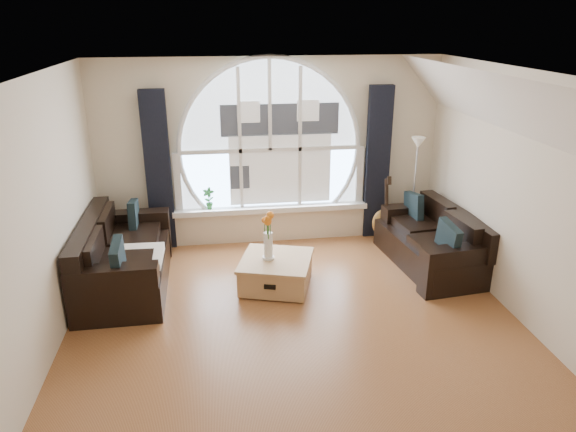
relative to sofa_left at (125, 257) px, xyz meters
The scene contains 21 objects.
ground 2.49m from the sofa_left, 36.63° to the right, with size 5.00×5.50×0.01m, color brown.
ceiling 3.37m from the sofa_left, 36.63° to the right, with size 5.00×5.50×0.01m, color silver.
wall_back 2.54m from the sofa_left, 32.96° to the left, with size 5.00×0.01×2.70m, color beige.
wall_front 4.75m from the sofa_left, 64.91° to the right, with size 5.00×0.01×2.70m, color beige.
wall_left 1.83m from the sofa_left, 109.64° to the right, with size 0.01×5.50×2.70m, color beige.
wall_right 4.81m from the sofa_left, 18.17° to the right, with size 0.01×5.50×2.70m, color beige.
attic_slope 4.84m from the sofa_left, 19.38° to the right, with size 0.92×5.50×0.72m, color silver.
arched_window 2.64m from the sofa_left, 32.34° to the left, with size 2.60×0.06×2.15m, color silver.
window_sill 2.30m from the sofa_left, 30.87° to the left, with size 2.90×0.22×0.08m, color white.
window_frame 2.63m from the sofa_left, 31.71° to the left, with size 2.76×0.08×2.15m, color white.
neighbor_house 2.69m from the sofa_left, 30.17° to the left, with size 1.70×0.02×1.50m, color silver.
curtain_left 1.43m from the sofa_left, 72.07° to the left, with size 0.35×0.12×2.30m, color black.
curtain_right 3.83m from the sofa_left, 17.99° to the left, with size 0.35×0.12×2.30m, color black.
sofa_left is the anchor object (origin of this frame).
sofa_right 4.02m from the sofa_left, ahead, with size 0.88×1.77×0.79m, color black.
coffee_chest 1.90m from the sofa_left, ahead, with size 0.85×0.85×0.42m, color #AD8254.
throw_blanket 0.35m from the sofa_left, 51.42° to the right, with size 0.55×0.55×0.10m, color silver.
vase_flowers 1.83m from the sofa_left, ahead, with size 0.24×0.24×0.70m, color white.
floor_lamp 4.17m from the sofa_left, 11.83° to the left, with size 0.24×0.24×1.60m, color #B2B2B2.
guitar 3.74m from the sofa_left, 13.54° to the left, with size 0.36×0.24×1.06m, color brown.
potted_plant 1.61m from the sofa_left, 48.19° to the left, with size 0.17×0.12×0.33m, color #1E6023.
Camera 1 is at (-0.81, -4.71, 3.21)m, focal length 32.81 mm.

